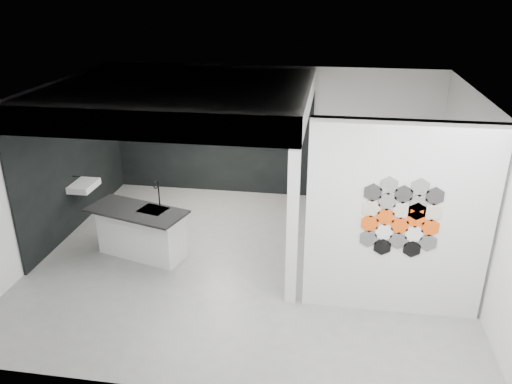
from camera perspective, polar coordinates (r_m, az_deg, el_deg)
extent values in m
cube|color=gray|center=(8.55, -0.98, -7.88)|extent=(7.00, 6.00, 0.01)
cube|color=silver|center=(6.97, 15.84, -3.28)|extent=(2.45, 0.15, 2.80)
cube|color=black|center=(11.00, -5.10, 5.94)|extent=(4.40, 0.04, 2.35)
cube|color=black|center=(10.02, -19.98, 2.90)|extent=(0.04, 4.00, 2.35)
cube|color=silver|center=(8.81, -8.47, 10.74)|extent=(4.40, 4.00, 0.40)
cube|color=silver|center=(7.02, 4.19, -4.26)|extent=(0.16, 0.16, 2.35)
cube|color=silver|center=(7.05, -12.98, 7.35)|extent=(4.40, 0.16, 0.40)
cube|color=silver|center=(9.86, -19.08, 0.68)|extent=(0.40, 0.60, 0.12)
cube|color=black|center=(10.84, -4.74, 6.39)|extent=(3.00, 0.15, 0.04)
cube|color=silver|center=(8.76, -12.95, -4.54)|extent=(1.56, 0.93, 0.84)
cube|color=black|center=(8.51, -13.53, -2.11)|extent=(1.81, 1.17, 0.04)
cube|color=black|center=(8.46, -11.69, -2.02)|extent=(0.53, 0.48, 0.01)
cylinder|color=black|center=(8.52, -11.03, -0.27)|extent=(0.03, 0.03, 0.39)
torus|color=black|center=(8.40, -11.37, 0.81)|extent=(0.06, 0.14, 0.14)
cylinder|color=black|center=(11.05, -9.41, 7.13)|extent=(0.27, 0.27, 0.20)
ellipsoid|color=black|center=(10.65, -0.42, 6.71)|extent=(0.21, 0.21, 0.15)
cylinder|color=gray|center=(10.59, 2.42, 6.44)|extent=(0.16, 0.16, 0.10)
cylinder|color=gray|center=(10.59, 2.42, 6.56)|extent=(0.14, 0.14, 0.14)
cylinder|color=black|center=(10.90, -6.59, 6.97)|extent=(0.08, 0.08, 0.17)
cylinder|color=black|center=(11.08, -9.60, 6.86)|extent=(0.09, 0.09, 0.09)
cylinder|color=black|center=(6.96, 12.72, -5.19)|extent=(0.26, 0.02, 0.26)
cylinder|color=#F24E0C|center=(6.86, 12.88, -3.53)|extent=(0.26, 0.02, 0.26)
cylinder|color=beige|center=(6.76, 13.05, -1.82)|extent=(0.26, 0.02, 0.26)
cylinder|color=#2D2D2D|center=(6.67, 13.22, -0.06)|extent=(0.26, 0.02, 0.26)
cylinder|color=black|center=(7.03, 14.23, -6.08)|extent=(0.26, 0.02, 0.26)
cylinder|color=white|center=(6.93, 14.41, -4.45)|extent=(0.26, 0.02, 0.26)
cylinder|color=#F24E0C|center=(6.83, 14.59, -2.77)|extent=(0.26, 0.02, 0.26)
cylinder|color=#66635E|center=(6.74, 14.78, -1.05)|extent=(0.26, 0.02, 0.26)
cylinder|color=silver|center=(6.65, 14.97, 0.73)|extent=(0.26, 0.02, 0.26)
cylinder|color=black|center=(7.00, 15.91, -5.35)|extent=(0.26, 0.02, 0.26)
cylinder|color=#F24E0C|center=(6.90, 16.11, -3.70)|extent=(0.26, 0.02, 0.26)
cylinder|color=beige|center=(6.81, 16.31, -2.01)|extent=(0.26, 0.02, 0.26)
cylinder|color=#2D2D2D|center=(6.72, 16.52, -0.26)|extent=(0.26, 0.02, 0.26)
cylinder|color=black|center=(7.09, 17.38, -6.22)|extent=(0.26, 0.02, 0.26)
cylinder|color=white|center=(6.98, 17.59, -4.61)|extent=(0.26, 0.02, 0.26)
cylinder|color=#F24E0C|center=(6.89, 17.82, -2.94)|extent=(0.26, 0.02, 0.26)
cylinder|color=#66635E|center=(6.79, 18.04, -1.23)|extent=(0.26, 0.02, 0.26)
cylinder|color=silver|center=(6.71, 18.28, 0.52)|extent=(0.26, 0.02, 0.26)
cylinder|color=black|center=(7.07, 19.05, -5.49)|extent=(0.26, 0.02, 0.26)
cylinder|color=#F24E0C|center=(6.97, 19.29, -3.86)|extent=(0.26, 0.02, 0.26)
cylinder|color=beige|center=(6.88, 19.53, -2.18)|extent=(0.26, 0.02, 0.26)
cylinder|color=#2D2D2D|center=(6.79, 19.78, -0.46)|extent=(0.26, 0.02, 0.26)
cylinder|color=#F24E0C|center=(6.84, 17.93, -2.09)|extent=(0.26, 0.02, 0.26)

